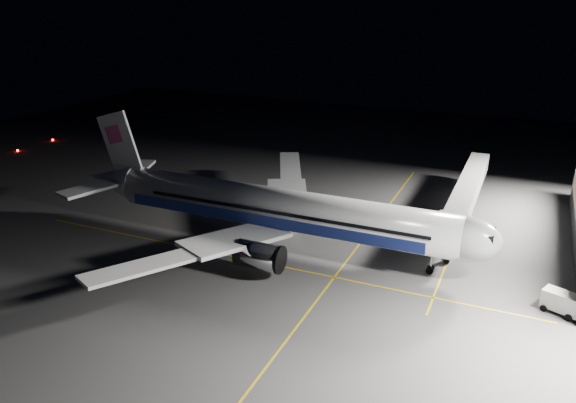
% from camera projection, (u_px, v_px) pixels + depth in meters
% --- Properties ---
extents(ground, '(200.00, 200.00, 0.00)m').
position_uv_depth(ground, '(280.00, 244.00, 77.63)').
color(ground, '#4C4C4F').
rests_on(ground, ground).
extents(guide_line_main, '(0.25, 80.00, 0.01)m').
position_uv_depth(guide_line_main, '(349.00, 257.00, 73.85)').
color(guide_line_main, gold).
rests_on(guide_line_main, ground).
extents(guide_line_cross, '(70.00, 0.25, 0.01)m').
position_uv_depth(guide_line_cross, '(261.00, 262.00, 72.49)').
color(guide_line_cross, gold).
rests_on(guide_line_cross, ground).
extents(guide_line_side, '(0.25, 40.00, 0.01)m').
position_uv_depth(guide_line_side, '(454.00, 243.00, 77.86)').
color(guide_line_side, gold).
rests_on(guide_line_side, ground).
extents(airliner, '(61.48, 54.22, 16.64)m').
position_uv_depth(airliner, '(273.00, 208.00, 76.20)').
color(airliner, silver).
rests_on(airliner, ground).
extents(jet_bridge, '(3.60, 34.40, 6.30)m').
position_uv_depth(jet_bridge, '(466.00, 194.00, 83.13)').
color(jet_bridge, '#B2B2B7').
rests_on(jet_bridge, ground).
extents(service_truck, '(5.18, 3.55, 2.47)m').
position_uv_depth(service_truck, '(565.00, 304.00, 60.49)').
color(service_truck, silver).
rests_on(service_truck, ground).
extents(baggage_tug, '(2.85, 2.46, 1.82)m').
position_uv_depth(baggage_tug, '(292.00, 213.00, 86.22)').
color(baggage_tug, black).
rests_on(baggage_tug, ground).
extents(safety_cone_a, '(0.37, 0.37, 0.55)m').
position_uv_depth(safety_cone_a, '(335.00, 211.00, 88.34)').
color(safety_cone_a, '#E46009').
rests_on(safety_cone_a, ground).
extents(safety_cone_b, '(0.41, 0.41, 0.61)m').
position_uv_depth(safety_cone_b, '(290.00, 231.00, 81.07)').
color(safety_cone_b, '#E46009').
rests_on(safety_cone_b, ground).
extents(safety_cone_c, '(0.36, 0.36, 0.54)m').
position_uv_depth(safety_cone_c, '(289.00, 211.00, 88.46)').
color(safety_cone_c, '#E46009').
rests_on(safety_cone_c, ground).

